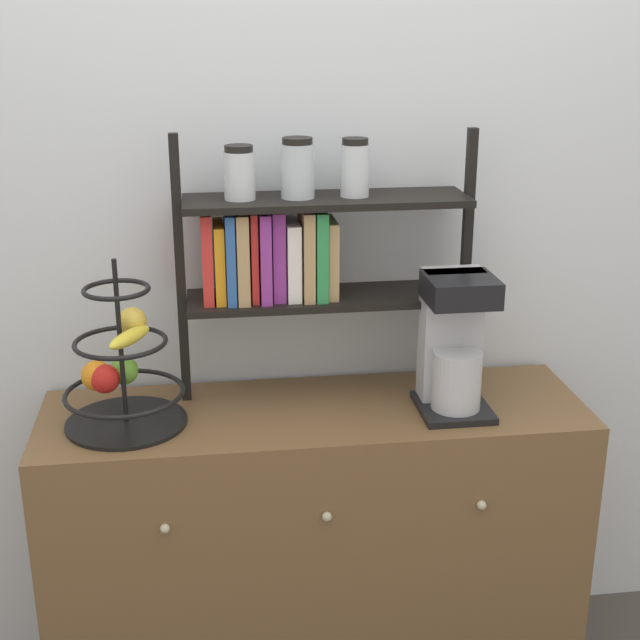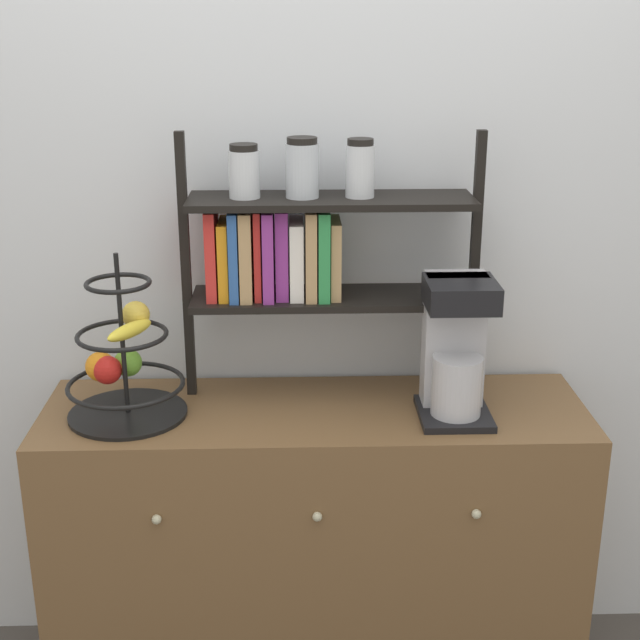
{
  "view_description": "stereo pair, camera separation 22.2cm",
  "coord_description": "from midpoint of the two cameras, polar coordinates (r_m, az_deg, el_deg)",
  "views": [
    {
      "loc": [
        -0.27,
        -1.86,
        1.81
      ],
      "look_at": [
        0.01,
        0.21,
        1.08
      ],
      "focal_mm": 50.0,
      "sensor_mm": 36.0,
      "label": 1
    },
    {
      "loc": [
        -0.05,
        -1.88,
        1.81
      ],
      "look_at": [
        0.01,
        0.21,
        1.08
      ],
      "focal_mm": 50.0,
      "sensor_mm": 36.0,
      "label": 2
    }
  ],
  "objects": [
    {
      "name": "shelf_hutch",
      "position": [
        2.27,
        1.28,
        4.97
      ],
      "size": [
        0.77,
        0.2,
        0.7
      ],
      "color": "black",
      "rests_on": "sideboard"
    },
    {
      "name": "fruit_stand",
      "position": [
        2.26,
        -9.82,
        -2.88
      ],
      "size": [
        0.3,
        0.3,
        0.43
      ],
      "color": "black",
      "rests_on": "sideboard"
    },
    {
      "name": "coffee_maker",
      "position": [
        2.26,
        11.49,
        -1.82
      ],
      "size": [
        0.18,
        0.2,
        0.36
      ],
      "color": "black",
      "rests_on": "sideboard"
    },
    {
      "name": "wall_back",
      "position": [
        2.41,
        2.14,
        6.95
      ],
      "size": [
        7.0,
        0.05,
        2.6
      ],
      "primitive_type": "cube",
      "color": "silver",
      "rests_on": "ground_plane"
    },
    {
      "name": "sideboard",
      "position": [
        2.51,
        2.29,
        -14.45
      ],
      "size": [
        1.41,
        0.45,
        0.84
      ],
      "color": "brown",
      "rests_on": "ground_plane"
    }
  ]
}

